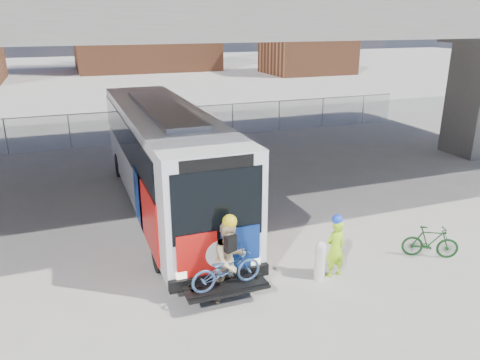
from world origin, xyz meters
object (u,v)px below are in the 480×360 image
bus (164,151)px  cyclist_tan (230,259)px  bike_parked (430,242)px  cyclist_hivis (335,247)px  bollard (320,259)px

bus → cyclist_tan: size_ratio=5.89×
bike_parked → cyclist_hivis: bearing=118.4°
bollard → cyclist_hivis: (0.43, 0.00, 0.28)m
bus → bollard: size_ratio=12.20×
bollard → cyclist_hivis: 0.52m
cyclist_tan → bike_parked: size_ratio=1.41×
bus → cyclist_hivis: (3.10, -6.32, -1.26)m
bollard → bus: bearing=112.8°
cyclist_hivis → bus: bearing=-70.5°
bus → bike_parked: (6.20, -6.39, -1.64)m
cyclist_hivis → cyclist_tan: cyclist_tan is taller
cyclist_hivis → bollard: bearing=-6.6°
bollard → cyclist_tan: bearing=-179.9°
bus → bike_parked: 9.05m
bus → cyclist_hivis: size_ratio=7.36×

